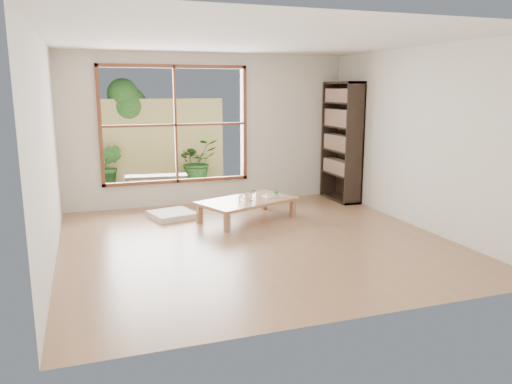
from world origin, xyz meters
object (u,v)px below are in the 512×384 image
bookshelf (342,142)px  low_table (247,202)px  food_tray (273,195)px  garden_bench (156,178)px

bookshelf → low_table: bearing=-158.2°
bookshelf → food_tray: bearing=-154.9°
bookshelf → garden_bench: size_ratio=1.79×
food_tray → bookshelf: bearing=18.0°
bookshelf → garden_bench: (-3.15, 1.46, -0.73)m
low_table → food_tray: (0.46, 0.08, 0.06)m
low_table → garden_bench: (-1.08, 2.29, 0.05)m
food_tray → garden_bench: bearing=117.9°
food_tray → low_table: bearing=-177.4°
low_table → bookshelf: size_ratio=0.79×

